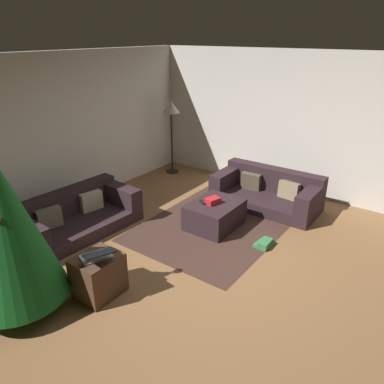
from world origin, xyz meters
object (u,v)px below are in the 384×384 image
Objects in this scene: ottoman at (215,215)px; couch_right at (268,192)px; laptop at (97,255)px; corner_lamp at (171,113)px; couch_left at (74,216)px; christmas_tree at (5,228)px; book_stack at (265,243)px; tv_remote at (203,202)px; gift_box at (213,201)px; side_table at (99,275)px.

couch_right is at bearing -15.14° from ottoman.
corner_lamp is at bearing 27.48° from laptop.
couch_left is 1.94m from christmas_tree.
book_stack is 3.68m from corner_lamp.
couch_left is at bearing 160.31° from tv_remote.
gift_box is at bearing -127.21° from corner_lamp.
ottoman is 2.81× the size of book_stack.
couch_left is at bearing 33.30° from christmas_tree.
gift_box is at bearing -3.26° from laptop.
side_table reaches higher than ottoman.
corner_lamp reaches higher than tv_remote.
corner_lamp is (4.44, 1.40, 0.30)m from christmas_tree.
gift_box is (-0.03, 0.02, 0.25)m from ottoman.
ottoman is at bearing -25.67° from tv_remote.
christmas_tree is 1.25× the size of corner_lamp.
book_stack is at bearing 113.65° from couch_right.
christmas_tree is 0.99m from laptop.
gift_box is at bearing -4.58° from side_table.
book_stack is (-0.06, -0.95, -0.41)m from gift_box.
side_table is at bearing -150.99° from tv_remote.
corner_lamp is at bearing 53.66° from ottoman.
tv_remote is at bearing 90.95° from book_stack.
couch_right is 1.46m from book_stack.
christmas_tree is (-2.85, 0.69, 0.57)m from gift_box.
gift_box is 2.19m from side_table.
laptop is 1.52× the size of book_stack.
ottoman is 3.94× the size of gift_box.
corner_lamp is (1.59, 2.09, 0.87)m from gift_box.
couch_left reaches higher than tv_remote.
christmas_tree reaches higher than couch_left.
book_stack is at bearing -95.55° from ottoman.
ottoman is at bearing 84.45° from book_stack.
couch_right is at bearing -7.91° from laptop.
side_table is (-2.17, 0.17, -0.20)m from gift_box.
tv_remote is at bearing -130.37° from corner_lamp.
couch_right is 1.28m from ottoman.
corner_lamp is at bearing 27.02° from side_table.
ottoman is 0.29m from tv_remote.
laptop is at bearing -40.35° from christmas_tree.
couch_left is 1.06× the size of couch_right.
couch_right is 0.94× the size of christmas_tree.
couch_left is 2.01m from tv_remote.
gift_box is 2.76m from corner_lamp.
corner_lamp is at bearing -169.05° from couch_left.
gift_box is at bearing 73.87° from couch_right.
corner_lamp is at bearing 79.69° from tv_remote.
tv_remote is at bearing -1.05° from side_table.
christmas_tree reaches higher than couch_right.
side_table reaches higher than tv_remote.
christmas_tree is at bearing 139.65° from laptop.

